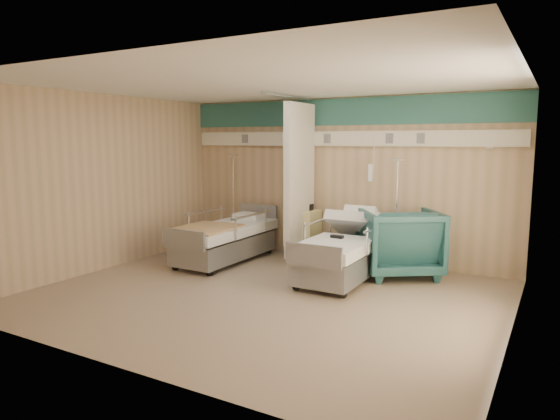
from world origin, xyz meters
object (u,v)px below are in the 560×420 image
at_px(bed_left, 225,243).
at_px(visitor_armchair, 399,242).
at_px(bed_right, 344,258).
at_px(bedside_cabinet, 303,234).
at_px(iv_stand_right, 395,247).
at_px(iv_stand_left, 234,229).

distance_m(bed_left, visitor_armchair, 2.92).
bearing_deg(visitor_armchair, bed_right, 8.80).
bearing_deg(bed_left, bed_right, 0.00).
xyz_separation_m(bedside_cabinet, iv_stand_right, (1.65, 0.03, -0.06)).
bearing_deg(bedside_cabinet, bed_right, -38.05).
xyz_separation_m(bed_left, iv_stand_right, (2.70, 0.93, 0.05)).
bearing_deg(visitor_armchair, bed_left, -22.02).
xyz_separation_m(visitor_armchair, iv_stand_left, (-3.33, 0.36, -0.15)).
bearing_deg(iv_stand_right, iv_stand_left, 179.41).
bearing_deg(bed_right, visitor_armchair, 42.71).
bearing_deg(bed_left, visitor_armchair, 11.89).
xyz_separation_m(bed_left, visitor_armchair, (2.85, 0.60, 0.21)).
height_order(bed_left, iv_stand_right, iv_stand_right).
bearing_deg(bed_right, bed_left, 180.00).
bearing_deg(iv_stand_right, bed_right, -118.33).
distance_m(bedside_cabinet, iv_stand_right, 1.65).
distance_m(bed_left, bedside_cabinet, 1.39).
distance_m(bed_right, iv_stand_right, 1.05).
distance_m(bed_right, iv_stand_left, 2.85).
xyz_separation_m(bedside_cabinet, iv_stand_left, (-1.53, 0.06, -0.05)).
xyz_separation_m(visitor_armchair, iv_stand_right, (-0.15, 0.33, -0.16)).
bearing_deg(bed_right, iv_stand_left, 160.29).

